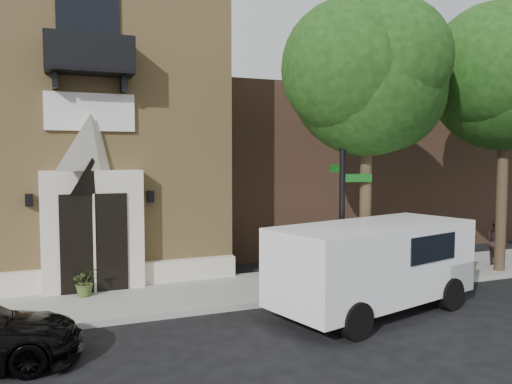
% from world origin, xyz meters
% --- Properties ---
extents(ground, '(120.00, 120.00, 0.00)m').
position_xyz_m(ground, '(0.00, 0.00, 0.00)').
color(ground, black).
rests_on(ground, ground).
extents(sidewalk, '(42.00, 3.00, 0.15)m').
position_xyz_m(sidewalk, '(1.00, 1.50, 0.07)').
color(sidewalk, gray).
rests_on(sidewalk, ground).
extents(church, '(12.20, 11.01, 9.30)m').
position_xyz_m(church, '(-2.99, 7.95, 4.63)').
color(church, tan).
rests_on(church, ground).
extents(neighbour_building, '(18.00, 8.00, 6.40)m').
position_xyz_m(neighbour_building, '(12.00, 9.00, 3.20)').
color(neighbour_building, brown).
rests_on(neighbour_building, ground).
extents(street_tree_left, '(4.97, 4.38, 7.77)m').
position_xyz_m(street_tree_left, '(6.03, 0.35, 5.87)').
color(street_tree_left, '#38281C').
rests_on(street_tree_left, sidewalk).
extents(street_tree_mid, '(5.21, 4.64, 8.25)m').
position_xyz_m(street_tree_mid, '(11.03, 0.35, 6.20)').
color(street_tree_mid, '#38281C').
rests_on(street_tree_mid, sidewalk).
extents(cargo_van, '(5.57, 3.35, 2.13)m').
position_xyz_m(cargo_van, '(5.25, -1.26, 1.19)').
color(cargo_van, white).
rests_on(cargo_van, ground).
extents(street_sign, '(0.92, 0.98, 5.80)m').
position_xyz_m(street_sign, '(5.20, 0.34, 3.07)').
color(street_sign, black).
rests_on(street_sign, sidewalk).
extents(fire_hydrant, '(0.50, 0.40, 0.87)m').
position_xyz_m(fire_hydrant, '(3.41, 0.20, 0.58)').
color(fire_hydrant, maroon).
rests_on(fire_hydrant, sidewalk).
extents(dumpster, '(2.09, 1.49, 1.23)m').
position_xyz_m(dumpster, '(8.65, 0.44, 0.77)').
color(dumpster, '#0F3A1B').
rests_on(dumpster, sidewalk).
extents(planter, '(0.76, 0.69, 0.74)m').
position_xyz_m(planter, '(-1.26, 2.16, 0.52)').
color(planter, '#485D28').
rests_on(planter, sidewalk).
extents(pedestrian_near, '(0.74, 0.68, 1.69)m').
position_xyz_m(pedestrian_near, '(9.05, 1.56, 1.00)').
color(pedestrian_near, black).
rests_on(pedestrian_near, sidewalk).
extents(pedestrian_far, '(0.79, 0.89, 1.52)m').
position_xyz_m(pedestrian_far, '(11.50, 1.02, 0.91)').
color(pedestrian_far, '#322220').
rests_on(pedestrian_far, sidewalk).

